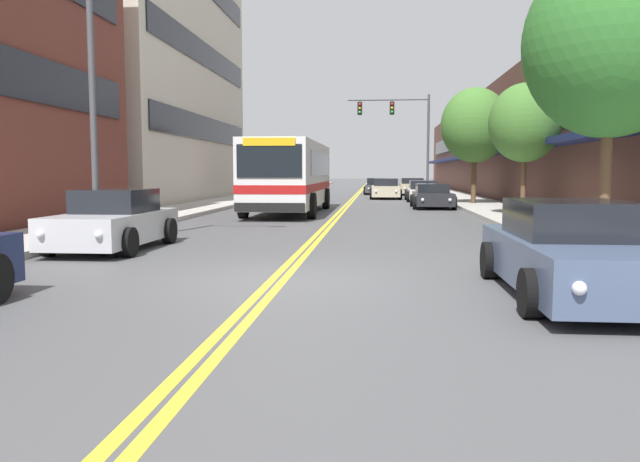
{
  "coord_description": "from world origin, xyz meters",
  "views": [
    {
      "loc": [
        1.64,
        -10.11,
        1.78
      ],
      "look_at": [
        -0.58,
        13.76,
        -0.49
      ],
      "focal_mm": 35.0,
      "sensor_mm": 36.0,
      "label": 1
    }
  ],
  "objects_px": {
    "city_bus": "(291,173)",
    "car_slate_blue_parked_right_foreground": "(572,253)",
    "car_silver_parked_left_mid": "(114,222)",
    "car_beige_parked_right_mid": "(412,187)",
    "car_charcoal_parked_right_far": "(432,197)",
    "street_tree_right_near": "(611,43)",
    "car_champagne_moving_lead": "(386,189)",
    "car_red_parked_left_near": "(283,191)",
    "car_dark_grey_moving_second": "(377,187)",
    "traffic_signal_mast": "(402,125)",
    "street_tree_right_mid": "(525,123)",
    "car_white_parked_right_end": "(423,192)",
    "street_tree_right_far": "(475,125)",
    "street_lamp_left_near": "(105,35)"
  },
  "relations": [
    {
      "from": "street_tree_right_near",
      "to": "street_tree_right_mid",
      "type": "height_order",
      "value": "street_tree_right_near"
    },
    {
      "from": "car_champagne_moving_lead",
      "to": "street_tree_right_near",
      "type": "height_order",
      "value": "street_tree_right_near"
    },
    {
      "from": "street_lamp_left_near",
      "to": "car_charcoal_parked_right_far",
      "type": "bearing_deg",
      "value": 60.61
    },
    {
      "from": "car_white_parked_right_end",
      "to": "car_dark_grey_moving_second",
      "type": "bearing_deg",
      "value": 103.36
    },
    {
      "from": "city_bus",
      "to": "car_silver_parked_left_mid",
      "type": "height_order",
      "value": "city_bus"
    },
    {
      "from": "car_champagne_moving_lead",
      "to": "street_tree_right_far",
      "type": "bearing_deg",
      "value": -63.38
    },
    {
      "from": "car_dark_grey_moving_second",
      "to": "street_tree_right_far",
      "type": "height_order",
      "value": "street_tree_right_far"
    },
    {
      "from": "car_champagne_moving_lead",
      "to": "street_tree_right_far",
      "type": "relative_size",
      "value": 0.76
    },
    {
      "from": "car_beige_parked_right_mid",
      "to": "street_tree_right_far",
      "type": "height_order",
      "value": "street_tree_right_far"
    },
    {
      "from": "city_bus",
      "to": "street_tree_right_near",
      "type": "xyz_separation_m",
      "value": [
        8.83,
        -12.96,
        2.85
      ]
    },
    {
      "from": "car_red_parked_left_near",
      "to": "street_tree_right_mid",
      "type": "distance_m",
      "value": 18.65
    },
    {
      "from": "city_bus",
      "to": "car_slate_blue_parked_right_foreground",
      "type": "bearing_deg",
      "value": -69.91
    },
    {
      "from": "car_silver_parked_left_mid",
      "to": "car_beige_parked_right_mid",
      "type": "bearing_deg",
      "value": 76.13
    },
    {
      "from": "car_red_parked_left_near",
      "to": "car_dark_grey_moving_second",
      "type": "distance_m",
      "value": 13.23
    },
    {
      "from": "car_silver_parked_left_mid",
      "to": "car_charcoal_parked_right_far",
      "type": "height_order",
      "value": "car_silver_parked_left_mid"
    },
    {
      "from": "car_silver_parked_left_mid",
      "to": "car_dark_grey_moving_second",
      "type": "relative_size",
      "value": 0.87
    },
    {
      "from": "street_lamp_left_near",
      "to": "street_tree_right_far",
      "type": "relative_size",
      "value": 1.43
    },
    {
      "from": "street_tree_right_far",
      "to": "car_red_parked_left_near",
      "type": "bearing_deg",
      "value": 152.51
    },
    {
      "from": "street_tree_right_near",
      "to": "car_slate_blue_parked_right_foreground",
      "type": "bearing_deg",
      "value": -113.24
    },
    {
      "from": "car_beige_parked_right_mid",
      "to": "car_dark_grey_moving_second",
      "type": "distance_m",
      "value": 3.07
    },
    {
      "from": "car_champagne_moving_lead",
      "to": "car_red_parked_left_near",
      "type": "bearing_deg",
      "value": -153.34
    },
    {
      "from": "city_bus",
      "to": "car_slate_blue_parked_right_foreground",
      "type": "relative_size",
      "value": 2.28
    },
    {
      "from": "car_dark_grey_moving_second",
      "to": "street_tree_right_far",
      "type": "bearing_deg",
      "value": -73.96
    },
    {
      "from": "car_silver_parked_left_mid",
      "to": "street_tree_right_mid",
      "type": "relative_size",
      "value": 0.86
    },
    {
      "from": "street_tree_right_mid",
      "to": "car_white_parked_right_end",
      "type": "bearing_deg",
      "value": 100.73
    },
    {
      "from": "car_red_parked_left_near",
      "to": "car_dark_grey_moving_second",
      "type": "xyz_separation_m",
      "value": [
        5.81,
        11.89,
        0.01
      ]
    },
    {
      "from": "car_white_parked_right_end",
      "to": "car_champagne_moving_lead",
      "type": "bearing_deg",
      "value": 124.4
    },
    {
      "from": "car_charcoal_parked_right_far",
      "to": "street_tree_right_mid",
      "type": "relative_size",
      "value": 0.88
    },
    {
      "from": "car_champagne_moving_lead",
      "to": "city_bus",
      "type": "bearing_deg",
      "value": -106.53
    },
    {
      "from": "car_dark_grey_moving_second",
      "to": "street_tree_right_near",
      "type": "relative_size",
      "value": 0.76
    },
    {
      "from": "car_charcoal_parked_right_far",
      "to": "car_dark_grey_moving_second",
      "type": "distance_m",
      "value": 19.54
    },
    {
      "from": "car_charcoal_parked_right_far",
      "to": "street_tree_right_near",
      "type": "height_order",
      "value": "street_tree_right_near"
    },
    {
      "from": "car_charcoal_parked_right_far",
      "to": "car_champagne_moving_lead",
      "type": "relative_size",
      "value": 0.97
    },
    {
      "from": "car_red_parked_left_near",
      "to": "traffic_signal_mast",
      "type": "xyz_separation_m",
      "value": [
        7.58,
        6.95,
        4.58
      ]
    },
    {
      "from": "car_silver_parked_left_mid",
      "to": "car_dark_grey_moving_second",
      "type": "xyz_separation_m",
      "value": [
        5.99,
        36.75,
        -0.04
      ]
    },
    {
      "from": "traffic_signal_mast",
      "to": "street_lamp_left_near",
      "type": "bearing_deg",
      "value": -104.99
    },
    {
      "from": "street_tree_right_far",
      "to": "street_lamp_left_near",
      "type": "bearing_deg",
      "value": -122.28
    },
    {
      "from": "car_charcoal_parked_right_far",
      "to": "car_champagne_moving_lead",
      "type": "height_order",
      "value": "car_champagne_moving_lead"
    },
    {
      "from": "car_red_parked_left_near",
      "to": "traffic_signal_mast",
      "type": "height_order",
      "value": "traffic_signal_mast"
    },
    {
      "from": "car_charcoal_parked_right_far",
      "to": "traffic_signal_mast",
      "type": "bearing_deg",
      "value": 93.98
    },
    {
      "from": "car_dark_grey_moving_second",
      "to": "car_silver_parked_left_mid",
      "type": "bearing_deg",
      "value": -99.25
    },
    {
      "from": "car_champagne_moving_lead",
      "to": "street_tree_right_near",
      "type": "distance_m",
      "value": 28.23
    },
    {
      "from": "car_red_parked_left_near",
      "to": "car_silver_parked_left_mid",
      "type": "xyz_separation_m",
      "value": [
        -0.18,
        -24.87,
        0.05
      ]
    },
    {
      "from": "street_lamp_left_near",
      "to": "street_tree_right_mid",
      "type": "distance_m",
      "value": 15.38
    },
    {
      "from": "car_beige_parked_right_mid",
      "to": "city_bus",
      "type": "bearing_deg",
      "value": -106.49
    },
    {
      "from": "car_red_parked_left_near",
      "to": "car_dark_grey_moving_second",
      "type": "height_order",
      "value": "car_dark_grey_moving_second"
    },
    {
      "from": "car_champagne_moving_lead",
      "to": "street_tree_right_mid",
      "type": "distance_m",
      "value": 18.6
    },
    {
      "from": "car_red_parked_left_near",
      "to": "car_slate_blue_parked_right_foreground",
      "type": "distance_m",
      "value": 30.77
    },
    {
      "from": "street_tree_right_near",
      "to": "car_dark_grey_moving_second",
      "type": "bearing_deg",
      "value": 97.98
    },
    {
      "from": "car_white_parked_right_end",
      "to": "car_champagne_moving_lead",
      "type": "xyz_separation_m",
      "value": [
        -2.24,
        3.27,
        0.05
      ]
    }
  ]
}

